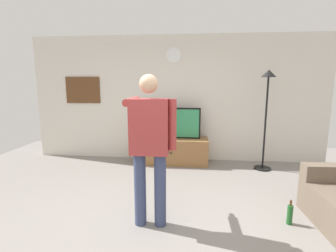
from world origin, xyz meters
The scene contains 9 objects.
ground_plane centered at (0.00, 0.00, 0.00)m, with size 8.40×8.40×0.00m, color gray.
back_wall centered at (0.00, 2.95, 1.35)m, with size 6.40×0.10×2.70m, color silver.
tv_stand centered at (-0.07, 2.60, 0.27)m, with size 1.50×0.55×0.54m.
television centered at (-0.07, 2.65, 0.86)m, with size 1.17×0.07×0.65m.
wall_clock centered at (-0.07, 2.89, 2.27)m, with size 0.32×0.32×0.03m, color white.
framed_picture centered at (-2.10, 2.90, 1.54)m, with size 0.78×0.04×0.58m, color brown.
floor_lamp centered at (1.76, 2.39, 1.39)m, with size 0.32×0.32×1.94m.
person_standing_nearer_lamp centered at (-0.14, 0.25, 1.03)m, with size 0.62×0.78×1.79m.
beverage_bottle centered at (1.54, 0.41, 0.13)m, with size 0.07×0.07×0.31m.
Camera 1 is at (0.34, -2.49, 1.70)m, focal length 26.49 mm.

